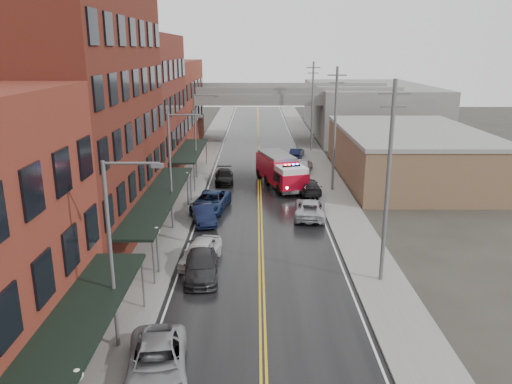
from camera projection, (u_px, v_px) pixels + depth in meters
name	position (u px, v px, depth m)	size (l,w,h in m)	color
road	(260.00, 206.00, 44.59)	(11.00, 160.00, 0.02)	black
sidewalk_left	(178.00, 205.00, 44.58)	(3.00, 160.00, 0.15)	slate
sidewalk_right	(341.00, 205.00, 44.57)	(3.00, 160.00, 0.15)	slate
curb_left	(197.00, 205.00, 44.58)	(0.30, 160.00, 0.15)	gray
curb_right	(323.00, 205.00, 44.57)	(0.30, 160.00, 0.15)	gray
brick_building_b	(74.00, 115.00, 35.39)	(9.00, 20.00, 18.00)	#4F1D15
brick_building_c	(134.00, 108.00, 52.63)	(9.00, 15.00, 15.00)	#5B1F1B
brick_building_far	(164.00, 105.00, 69.86)	(9.00, 20.00, 12.00)	maroon
tan_building	(408.00, 156.00, 53.51)	(14.00, 22.00, 5.00)	brown
right_far_block	(368.00, 109.00, 81.93)	(18.00, 30.00, 8.00)	slate
awning_0	(66.00, 340.00, 18.78)	(2.60, 16.00, 3.09)	black
awning_1	(160.00, 196.00, 37.05)	(2.60, 18.00, 3.09)	black
awning_2	(190.00, 150.00, 53.87)	(2.60, 13.00, 3.09)	black
globe_lamp_1	(157.00, 240.00, 30.50)	(0.44, 0.44, 3.12)	#59595B
globe_lamp_2	(187.00, 181.00, 43.96)	(0.44, 0.44, 3.12)	#59595B
street_lamp_0	(116.00, 245.00, 22.02)	(2.64, 0.22, 9.00)	#59595B
street_lamp_1	(173.00, 165.00, 37.40)	(2.64, 0.22, 9.00)	#59595B
street_lamp_2	(198.00, 131.00, 52.78)	(2.64, 0.22, 9.00)	#59595B
utility_pole_0	(388.00, 181.00, 28.43)	(1.80, 0.24, 12.00)	#59595B
utility_pole_1	(335.00, 128.00, 47.66)	(1.80, 0.24, 12.00)	#59595B
utility_pole_2	(312.00, 105.00, 66.88)	(1.80, 0.24, 12.00)	#59595B
overpass	(258.00, 102.00, 73.70)	(40.00, 10.00, 7.50)	slate
fire_truck	(281.00, 170.00, 50.60)	(5.34, 9.07, 3.15)	#BA081E
parked_car_left_2	(157.00, 362.00, 21.13)	(2.52, 5.45, 1.52)	gray
parked_car_left_3	(201.00, 265.00, 30.65)	(2.07, 5.10, 1.48)	#262729
parked_car_left_4	(201.00, 252.00, 32.55)	(1.86, 4.63, 1.58)	silver
parked_car_left_5	(203.00, 214.00, 40.13)	(1.57, 4.50, 1.48)	black
parked_car_left_6	(211.00, 201.00, 43.26)	(2.67, 5.78, 1.61)	#122345
parked_car_left_7	(224.00, 177.00, 52.21)	(1.92, 4.71, 1.37)	black
parked_car_right_0	(310.00, 208.00, 41.54)	(2.52, 5.46, 1.52)	#ACAEB4
parked_car_right_1	(309.00, 186.00, 48.44)	(1.96, 4.82, 1.40)	#252427
parked_car_right_2	(303.00, 165.00, 56.65)	(1.93, 4.80, 1.64)	silver
parked_car_right_3	(297.00, 153.00, 63.99)	(1.41, 4.05, 1.33)	black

